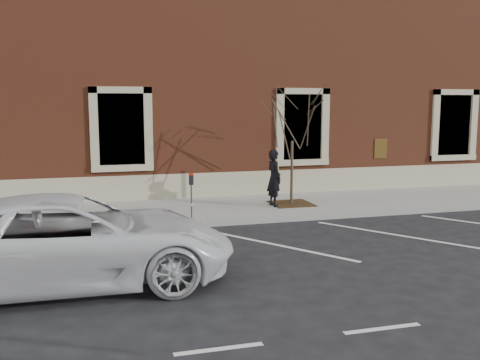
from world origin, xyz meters
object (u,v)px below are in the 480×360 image
object	(u,v)px
man	(274,178)
sapling	(292,123)
white_truck	(70,240)
parking_meter	(191,188)

from	to	relation	value
man	sapling	world-z (taller)	sapling
man	sapling	bearing A→B (deg)	-85.64
man	white_truck	bearing A→B (deg)	125.40
parking_meter	white_truck	world-z (taller)	white_truck
man	sapling	xyz separation A→B (m)	(0.61, 0.13, 1.61)
parking_meter	white_truck	bearing A→B (deg)	-150.43
parking_meter	sapling	distance (m)	3.98
sapling	white_truck	bearing A→B (deg)	-139.15
parking_meter	white_truck	size ratio (longest dim) A/B	0.22
man	white_truck	xyz separation A→B (m)	(-5.62, -5.26, -0.19)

